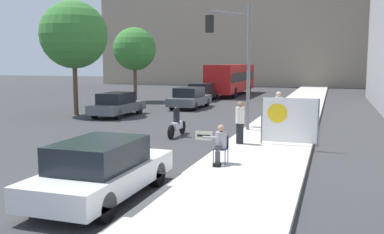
# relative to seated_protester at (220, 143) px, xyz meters

# --- Properties ---
(ground_plane) EXTENTS (160.00, 160.00, 0.00)m
(ground_plane) POSITION_rel_seated_protester_xyz_m (-2.28, -2.99, -0.81)
(ground_plane) COLOR #38383A
(sidewalk_curb) EXTENTS (3.30, 90.00, 0.17)m
(sidewalk_curb) POSITION_rel_seated_protester_xyz_m (0.92, 12.01, -0.73)
(sidewalk_curb) COLOR beige
(sidewalk_curb) RESTS_ON ground_plane
(seated_protester) EXTENTS (1.00, 0.77, 1.20)m
(seated_protester) POSITION_rel_seated_protester_xyz_m (0.00, 0.00, 0.00)
(seated_protester) COLOR #474C56
(seated_protester) RESTS_ON sidewalk_curb
(jogger_on_sidewalk) EXTENTS (0.34, 0.34, 1.62)m
(jogger_on_sidewalk) POSITION_rel_seated_protester_xyz_m (-0.09, 3.40, 0.18)
(jogger_on_sidewalk) COLOR black
(jogger_on_sidewalk) RESTS_ON sidewalk_curb
(pedestrian_behind) EXTENTS (0.34, 0.34, 1.85)m
(pedestrian_behind) POSITION_rel_seated_protester_xyz_m (1.02, 6.16, 0.31)
(pedestrian_behind) COLOR #756651
(pedestrian_behind) RESTS_ON sidewalk_curb
(protest_banner) EXTENTS (2.13, 0.06, 1.78)m
(protest_banner) POSITION_rel_seated_protester_xyz_m (1.71, 3.70, 0.30)
(protest_banner) COLOR slate
(protest_banner) RESTS_ON sidewalk_curb
(traffic_light_pole) EXTENTS (2.45, 2.22, 5.68)m
(traffic_light_pole) POSITION_rel_seated_protester_xyz_m (-1.28, 7.33, 3.16)
(traffic_light_pole) COLOR slate
(traffic_light_pole) RESTS_ON sidewalk_curb
(parked_car_curbside) EXTENTS (1.86, 4.45, 1.44)m
(parked_car_curbside) POSITION_rel_seated_protester_xyz_m (-1.94, -3.70, -0.09)
(parked_car_curbside) COLOR white
(parked_car_curbside) RESTS_ON ground_plane
(car_on_road_nearest) EXTENTS (1.77, 4.41, 1.45)m
(car_on_road_nearest) POSITION_rel_seated_protester_xyz_m (-9.19, 10.61, -0.09)
(car_on_road_nearest) COLOR #565B60
(car_on_road_nearest) RESTS_ON ground_plane
(car_on_road_midblock) EXTENTS (1.89, 4.76, 1.50)m
(car_on_road_midblock) POSITION_rel_seated_protester_xyz_m (-6.49, 16.41, -0.07)
(car_on_road_midblock) COLOR #565B60
(car_on_road_midblock) RESTS_ON ground_plane
(car_on_road_distant) EXTENTS (1.84, 4.44, 1.51)m
(car_on_road_distant) POSITION_rel_seated_protester_xyz_m (-7.40, 22.37, -0.06)
(car_on_road_distant) COLOR black
(car_on_road_distant) RESTS_ON ground_plane
(city_bus_on_road) EXTENTS (2.51, 11.36, 3.04)m
(city_bus_on_road) POSITION_rel_seated_protester_xyz_m (-6.48, 29.42, 0.95)
(city_bus_on_road) COLOR red
(city_bus_on_road) RESTS_ON ground_plane
(motorcycle_on_road) EXTENTS (0.28, 2.06, 1.33)m
(motorcycle_on_road) POSITION_rel_seated_protester_xyz_m (-3.30, 5.13, -0.25)
(motorcycle_on_road) COLOR silver
(motorcycle_on_road) RESTS_ON ground_plane
(street_tree_near_curb) EXTENTS (4.13, 4.13, 7.02)m
(street_tree_near_curb) POSITION_rel_seated_protester_xyz_m (-12.02, 10.51, 4.13)
(street_tree_near_curb) COLOR brown
(street_tree_near_curb) RESTS_ON ground_plane
(street_tree_midblock) EXTENTS (3.56, 3.56, 6.16)m
(street_tree_midblock) POSITION_rel_seated_protester_xyz_m (-12.56, 20.09, 3.55)
(street_tree_midblock) COLOR brown
(street_tree_midblock) RESTS_ON ground_plane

